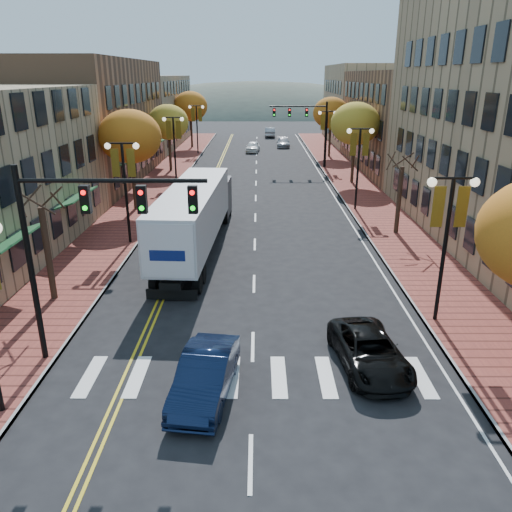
{
  "coord_description": "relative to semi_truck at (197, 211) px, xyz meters",
  "views": [
    {
      "loc": [
        0.19,
        -12.47,
        9.63
      ],
      "look_at": [
        0.11,
        7.92,
        2.2
      ],
      "focal_mm": 35.0,
      "sensor_mm": 36.0,
      "label": 1
    }
  ],
  "objects": [
    {
      "name": "ground",
      "position": [
        3.32,
        -15.2,
        -2.27
      ],
      "size": [
        200.0,
        200.0,
        0.0
      ],
      "primitive_type": "plane",
      "color": "black",
      "rests_on": "ground"
    },
    {
      "name": "sidewalk_left",
      "position": [
        -5.68,
        17.3,
        -2.19
      ],
      "size": [
        4.0,
        85.0,
        0.15
      ],
      "primitive_type": "cube",
      "color": "brown",
      "rests_on": "ground"
    },
    {
      "name": "sidewalk_right",
      "position": [
        12.32,
        17.3,
        -2.19
      ],
      "size": [
        4.0,
        85.0,
        0.15
      ],
      "primitive_type": "cube",
      "color": "brown",
      "rests_on": "ground"
    },
    {
      "name": "building_left_mid",
      "position": [
        -13.68,
        20.8,
        3.23
      ],
      "size": [
        12.0,
        24.0,
        11.0
      ],
      "primitive_type": "cube",
      "color": "brown",
      "rests_on": "ground"
    },
    {
      "name": "building_left_far",
      "position": [
        -13.68,
        45.8,
        2.48
      ],
      "size": [
        12.0,
        26.0,
        9.5
      ],
      "primitive_type": "cube",
      "color": "#9E8966",
      "rests_on": "ground"
    },
    {
      "name": "building_right_mid",
      "position": [
        21.82,
        26.8,
        2.73
      ],
      "size": [
        15.0,
        24.0,
        10.0
      ],
      "primitive_type": "cube",
      "color": "brown",
      "rests_on": "ground"
    },
    {
      "name": "building_right_far",
      "position": [
        21.82,
        48.8,
        3.23
      ],
      "size": [
        15.0,
        20.0,
        11.0
      ],
      "primitive_type": "cube",
      "color": "#9E8966",
      "rests_on": "ground"
    },
    {
      "name": "tree_left_a",
      "position": [
        -5.68,
        -7.2,
        -0.02
      ],
      "size": [
        0.28,
        0.28,
        4.2
      ],
      "color": "#382619",
      "rests_on": "sidewalk_left"
    },
    {
      "name": "tree_left_b",
      "position": [
        -5.68,
        8.8,
        3.18
      ],
      "size": [
        4.48,
        4.48,
        7.21
      ],
      "color": "#382619",
      "rests_on": "sidewalk_left"
    },
    {
      "name": "tree_left_c",
      "position": [
        -5.68,
        24.8,
        2.79
      ],
      "size": [
        4.16,
        4.16,
        6.69
      ],
      "color": "#382619",
      "rests_on": "sidewalk_left"
    },
    {
      "name": "tree_left_d",
      "position": [
        -5.68,
        42.8,
        3.34
      ],
      "size": [
        4.61,
        4.61,
        7.42
      ],
      "color": "#382619",
      "rests_on": "sidewalk_left"
    },
    {
      "name": "tree_right_b",
      "position": [
        12.32,
        2.8,
        -0.02
      ],
      "size": [
        0.28,
        0.28,
        4.2
      ],
      "color": "#382619",
      "rests_on": "sidewalk_right"
    },
    {
      "name": "tree_right_c",
      "position": [
        12.32,
        18.8,
        3.18
      ],
      "size": [
        4.48,
        4.48,
        7.21
      ],
      "color": "#382619",
      "rests_on": "sidewalk_right"
    },
    {
      "name": "tree_right_d",
      "position": [
        12.32,
        34.8,
        3.02
      ],
      "size": [
        4.35,
        4.35,
        7.0
      ],
      "color": "#382619",
      "rests_on": "sidewalk_right"
    },
    {
      "name": "lamp_left_b",
      "position": [
        -4.18,
        0.8,
        2.03
      ],
      "size": [
        1.96,
        0.36,
        6.05
      ],
      "color": "black",
      "rests_on": "ground"
    },
    {
      "name": "lamp_left_c",
      "position": [
        -4.18,
        18.8,
        2.03
      ],
      "size": [
        1.96,
        0.36,
        6.05
      ],
      "color": "black",
      "rests_on": "ground"
    },
    {
      "name": "lamp_left_d",
      "position": [
        -4.18,
        36.8,
        2.03
      ],
      "size": [
        1.96,
        0.36,
        6.05
      ],
      "color": "black",
      "rests_on": "ground"
    },
    {
      "name": "lamp_right_a",
      "position": [
        10.82,
        -9.2,
        2.03
      ],
      "size": [
        1.96,
        0.36,
        6.05
      ],
      "color": "black",
      "rests_on": "ground"
    },
    {
      "name": "lamp_right_b",
      "position": [
        10.82,
        8.8,
        2.03
      ],
      "size": [
        1.96,
        0.36,
        6.05
      ],
      "color": "black",
      "rests_on": "ground"
    },
    {
      "name": "lamp_right_c",
      "position": [
        10.82,
        26.8,
        2.03
      ],
      "size": [
        1.96,
        0.36,
        6.05
      ],
      "color": "black",
      "rests_on": "ground"
    },
    {
      "name": "traffic_mast_near",
      "position": [
        -2.15,
        -12.2,
        2.66
      ],
      "size": [
        6.1,
        0.35,
        7.0
      ],
      "color": "black",
      "rests_on": "ground"
    },
    {
      "name": "traffic_mast_far",
      "position": [
        8.8,
        26.8,
        2.66
      ],
      "size": [
        6.1,
        0.34,
        7.0
      ],
      "color": "black",
      "rests_on": "ground"
    },
    {
      "name": "semi_truck",
      "position": [
        0.0,
        0.0,
        0.0
      ],
      "size": [
        3.24,
        15.61,
        3.88
      ],
      "rotation": [
        0.0,
        0.0,
        -0.05
      ],
      "color": "black",
      "rests_on": "ground"
    },
    {
      "name": "navy_sedan",
      "position": [
        1.86,
        -14.2,
        -1.55
      ],
      "size": [
        2.07,
        4.52,
        1.44
      ],
      "primitive_type": "imported",
      "rotation": [
        0.0,
        0.0,
        -0.13
      ],
      "color": "black",
      "rests_on": "ground"
    },
    {
      "name": "black_suv",
      "position": [
        7.38,
        -12.58,
        -1.64
      ],
      "size": [
        2.57,
        4.69,
        1.25
      ],
      "primitive_type": "imported",
      "rotation": [
        0.0,
        0.0,
        0.12
      ],
      "color": "black",
      "rests_on": "ground"
    },
    {
      "name": "car_far_white",
      "position": [
        2.82,
        38.97,
        -1.57
      ],
      "size": [
        1.99,
        4.19,
        1.38
      ],
      "primitive_type": "imported",
      "rotation": [
        0.0,
        0.0,
        -0.09
      ],
      "color": "white",
      "rests_on": "ground"
    },
    {
      "name": "car_far_silver",
      "position": [
        7.07,
        43.82,
        -1.64
      ],
      "size": [
        1.87,
        4.38,
        1.26
      ],
      "primitive_type": "imported",
      "rotation": [
        0.0,
        0.0,
        -0.03
      ],
      "color": "#99979E",
      "rests_on": "ground"
    },
    {
      "name": "car_far_oncoming",
      "position": [
        5.48,
        56.01,
        -1.5
      ],
      "size": [
        1.71,
        4.68,
        1.53
      ],
      "primitive_type": "imported",
      "rotation": [
        0.0,
        0.0,
        3.12
      ],
      "color": "#A2A2AA",
      "rests_on": "ground"
    }
  ]
}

